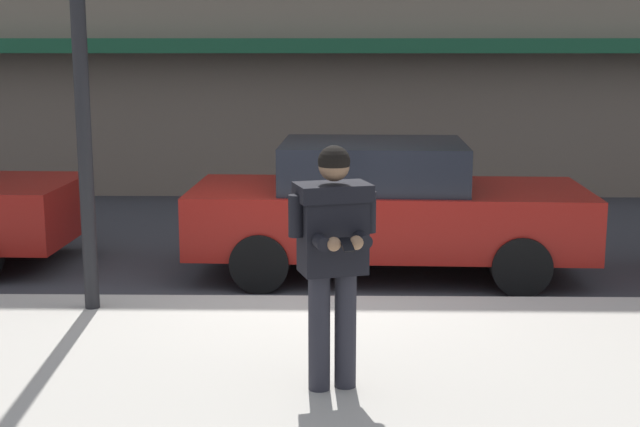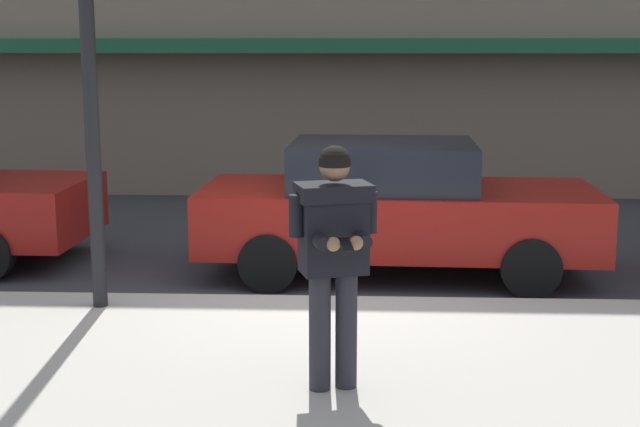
% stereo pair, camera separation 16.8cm
% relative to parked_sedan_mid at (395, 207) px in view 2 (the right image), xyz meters
% --- Properties ---
extents(ground_plane, '(80.00, 80.00, 0.00)m').
position_rel_parked_sedan_mid_xyz_m(ground_plane, '(-0.80, -1.24, -0.79)').
color(ground_plane, '#333338').
extents(sidewalk, '(32.00, 5.30, 0.14)m').
position_rel_parked_sedan_mid_xyz_m(sidewalk, '(0.20, -4.09, -0.72)').
color(sidewalk, '#A8A399').
rests_on(sidewalk, ground).
extents(curb_paint_line, '(28.00, 0.12, 0.01)m').
position_rel_parked_sedan_mid_xyz_m(curb_paint_line, '(0.20, -1.19, -0.79)').
color(curb_paint_line, silver).
rests_on(curb_paint_line, ground).
extents(parked_sedan_mid, '(4.56, 2.04, 1.54)m').
position_rel_parked_sedan_mid_xyz_m(parked_sedan_mid, '(0.00, 0.00, 0.00)').
color(parked_sedan_mid, maroon).
rests_on(parked_sedan_mid, ground).
extents(man_texting_on_phone, '(0.63, 0.64, 1.81)m').
position_rel_parked_sedan_mid_xyz_m(man_texting_on_phone, '(-0.58, -3.88, 0.46)').
color(man_texting_on_phone, '#23232B').
rests_on(man_texting_on_phone, sidewalk).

